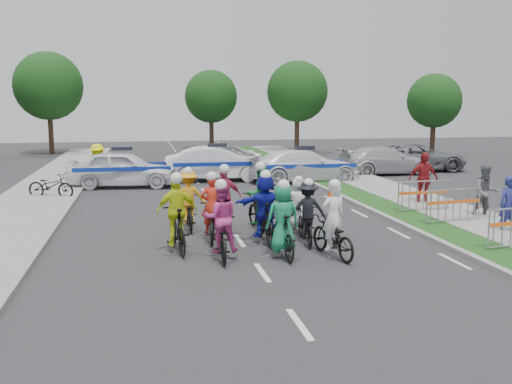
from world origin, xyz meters
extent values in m
plane|color=#28282B|center=(0.00, 0.00, 0.00)|extent=(90.00, 90.00, 0.00)
cube|color=gray|center=(5.10, 5.00, 0.06)|extent=(0.20, 60.00, 0.12)
cube|color=#1C4917|center=(5.80, 5.00, 0.06)|extent=(1.20, 60.00, 0.11)
cube|color=gray|center=(7.60, 5.00, 0.07)|extent=(2.40, 60.00, 0.13)
cube|color=gray|center=(-6.50, 5.00, 0.07)|extent=(3.00, 60.00, 0.13)
imported|color=black|center=(1.91, 0.95, 0.49)|extent=(1.01, 1.97, 0.99)
imported|color=white|center=(1.91, 0.90, 1.00)|extent=(0.66, 0.50, 1.64)
sphere|color=white|center=(1.91, 0.85, 1.77)|extent=(0.28, 0.28, 0.28)
imported|color=black|center=(0.73, 1.14, 0.54)|extent=(0.62, 1.84, 1.09)
imported|color=#188856|center=(0.73, 1.09, 1.00)|extent=(0.83, 0.57, 1.63)
sphere|color=white|center=(0.73, 1.04, 1.77)|extent=(0.28, 0.28, 0.28)
imported|color=black|center=(-0.73, 1.33, 0.50)|extent=(0.74, 1.92, 0.99)
imported|color=#C9378E|center=(-0.73, 1.28, 1.01)|extent=(0.83, 0.66, 1.66)
sphere|color=white|center=(-0.73, 1.23, 1.79)|extent=(0.29, 0.29, 0.29)
imported|color=black|center=(-1.71, 2.16, 0.58)|extent=(0.79, 1.97, 1.15)
imported|color=#D1E518|center=(-1.71, 2.11, 1.04)|extent=(1.06, 0.55, 1.73)
sphere|color=white|center=(-1.71, 2.06, 1.86)|extent=(0.30, 0.30, 0.30)
imported|color=black|center=(1.70, 2.38, 0.45)|extent=(0.85, 1.78, 0.90)
imported|color=black|center=(1.70, 2.33, 0.93)|extent=(1.04, 0.70, 1.50)
sphere|color=white|center=(1.70, 2.28, 1.62)|extent=(0.26, 0.26, 0.26)
imported|color=black|center=(0.63, 2.70, 0.56)|extent=(0.54, 1.87, 1.12)
imported|color=#151BA4|center=(0.63, 2.65, 1.02)|extent=(1.56, 0.51, 1.68)
sphere|color=white|center=(0.63, 2.60, 1.81)|extent=(0.29, 0.29, 0.29)
imported|color=black|center=(-0.73, 3.16, 0.49)|extent=(0.88, 1.92, 0.97)
imported|color=red|center=(-0.73, 3.11, 0.99)|extent=(0.64, 0.46, 1.62)
sphere|color=white|center=(-0.73, 3.06, 1.75)|extent=(0.28, 0.28, 0.28)
imported|color=black|center=(1.78, 3.61, 0.47)|extent=(0.56, 1.60, 0.95)
imported|color=white|center=(1.78, 3.56, 0.89)|extent=(0.73, 0.50, 1.42)
sphere|color=white|center=(1.78, 3.51, 1.53)|extent=(0.25, 0.25, 0.25)
imported|color=black|center=(0.82, 4.27, 0.52)|extent=(0.96, 2.05, 1.03)
imported|color=#198B39|center=(0.82, 4.22, 1.04)|extent=(0.92, 0.76, 1.72)
sphere|color=white|center=(0.82, 4.17, 1.86)|extent=(0.30, 0.30, 0.30)
imported|color=black|center=(-0.24, 4.20, 0.56)|extent=(0.62, 1.90, 1.13)
imported|color=#CC385F|center=(-0.24, 4.15, 1.02)|extent=(1.01, 0.46, 1.69)
sphere|color=white|center=(-0.24, 4.10, 1.82)|extent=(0.29, 0.29, 0.29)
imported|color=black|center=(-1.22, 4.72, 0.48)|extent=(0.65, 1.82, 0.95)
imported|color=#F2A319|center=(-1.22, 4.67, 0.97)|extent=(1.03, 0.60, 1.59)
sphere|color=white|center=(-1.22, 4.62, 1.72)|extent=(0.28, 0.28, 0.28)
imported|color=white|center=(-3.37, 13.86, 0.81)|extent=(4.97, 2.46, 1.63)
imported|color=white|center=(0.98, 15.10, 0.81)|extent=(5.04, 2.07, 1.63)
imported|color=white|center=(4.97, 13.93, 0.76)|extent=(5.26, 2.15, 1.53)
imported|color=#B9BABE|center=(9.89, 15.87, 0.72)|extent=(5.03, 2.22, 1.44)
imported|color=slate|center=(12.29, 17.00, 0.73)|extent=(5.41, 2.77, 1.46)
imported|color=navy|center=(7.58, 2.27, 0.83)|extent=(0.67, 0.51, 1.66)
imported|color=#58595D|center=(8.13, 4.26, 0.88)|extent=(0.95, 0.80, 1.76)
imported|color=maroon|center=(7.41, 7.00, 0.96)|extent=(1.13, 0.48, 1.93)
imported|color=#E8EB0C|center=(-4.46, 14.22, 0.95)|extent=(1.40, 1.30, 1.89)
cube|color=#F24C0C|center=(4.50, 8.61, 0.01)|extent=(0.40, 0.40, 0.03)
cone|color=#F24C0C|center=(4.50, 8.61, 0.35)|extent=(0.36, 0.36, 0.70)
cylinder|color=silver|center=(4.50, 8.61, 0.45)|extent=(0.29, 0.29, 0.08)
cube|color=#F24C0C|center=(6.07, 13.39, 0.01)|extent=(0.40, 0.40, 0.03)
cone|color=#F24C0C|center=(6.07, 13.39, 0.35)|extent=(0.36, 0.36, 0.70)
cylinder|color=silver|center=(6.07, 13.39, 0.45)|extent=(0.29, 0.29, 0.08)
imported|color=black|center=(-6.03, 11.24, 0.50)|extent=(2.02, 1.37, 1.00)
cylinder|color=#382619|center=(9.00, 30.00, 1.62)|extent=(0.36, 0.36, 3.25)
sphere|color=#123B12|center=(9.00, 30.00, 4.55)|extent=(4.55, 4.55, 4.55)
cylinder|color=#382619|center=(18.00, 26.00, 1.38)|extent=(0.36, 0.36, 2.75)
sphere|color=#123B12|center=(18.00, 26.00, 3.85)|extent=(3.85, 3.85, 3.85)
cylinder|color=#382619|center=(-9.00, 32.00, 1.75)|extent=(0.36, 0.36, 3.50)
sphere|color=#123B12|center=(-9.00, 32.00, 4.90)|extent=(4.90, 4.90, 4.90)
cylinder|color=#382619|center=(3.00, 34.00, 1.50)|extent=(0.36, 0.36, 3.00)
sphere|color=#123B12|center=(3.00, 34.00, 4.20)|extent=(4.20, 4.20, 4.20)
camera|label=1|loc=(-2.49, -11.77, 3.66)|focal=40.00mm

